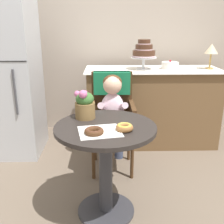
{
  "coord_description": "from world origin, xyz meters",
  "views": [
    {
      "loc": [
        0.01,
        -1.74,
        1.4
      ],
      "look_at": [
        0.05,
        0.15,
        0.77
      ],
      "focal_mm": 42.84,
      "sensor_mm": 36.0,
      "label": 1
    }
  ],
  "objects_px": {
    "flower_vase": "(85,104)",
    "table_lamp": "(211,50)",
    "seated_child": "(112,106)",
    "cafe_table": "(106,153)",
    "tiered_cake_stand": "(144,52)",
    "donut_front": "(94,131)",
    "wicker_chair": "(112,105)",
    "donut_mid": "(125,127)",
    "round_layer_cake": "(170,65)",
    "refrigerator": "(7,78)"
  },
  "relations": [
    {
      "from": "round_layer_cake",
      "to": "donut_front",
      "type": "bearing_deg",
      "value": -119.18
    },
    {
      "from": "seated_child",
      "to": "table_lamp",
      "type": "distance_m",
      "value": 1.41
    },
    {
      "from": "cafe_table",
      "to": "seated_child",
      "type": "distance_m",
      "value": 0.62
    },
    {
      "from": "wicker_chair",
      "to": "cafe_table",
      "type": "bearing_deg",
      "value": -88.09
    },
    {
      "from": "flower_vase",
      "to": "refrigerator",
      "type": "bearing_deg",
      "value": 133.8
    },
    {
      "from": "cafe_table",
      "to": "donut_front",
      "type": "bearing_deg",
      "value": -116.57
    },
    {
      "from": "donut_front",
      "to": "seated_child",
      "type": "bearing_deg",
      "value": 79.41
    },
    {
      "from": "wicker_chair",
      "to": "table_lamp",
      "type": "distance_m",
      "value": 1.35
    },
    {
      "from": "donut_front",
      "to": "table_lamp",
      "type": "bearing_deg",
      "value": 48.72
    },
    {
      "from": "tiered_cake_stand",
      "to": "refrigerator",
      "type": "height_order",
      "value": "refrigerator"
    },
    {
      "from": "donut_front",
      "to": "flower_vase",
      "type": "xyz_separation_m",
      "value": [
        -0.08,
        0.31,
        0.09
      ]
    },
    {
      "from": "seated_child",
      "to": "round_layer_cake",
      "type": "relative_size",
      "value": 3.73
    },
    {
      "from": "wicker_chair",
      "to": "seated_child",
      "type": "bearing_deg",
      "value": -83.14
    },
    {
      "from": "donut_mid",
      "to": "cafe_table",
      "type": "bearing_deg",
      "value": 143.9
    },
    {
      "from": "wicker_chair",
      "to": "round_layer_cake",
      "type": "height_order",
      "value": "round_layer_cake"
    },
    {
      "from": "table_lamp",
      "to": "refrigerator",
      "type": "bearing_deg",
      "value": -174.83
    },
    {
      "from": "flower_vase",
      "to": "refrigerator",
      "type": "xyz_separation_m",
      "value": [
        -0.9,
        0.94,
        0.02
      ]
    },
    {
      "from": "donut_mid",
      "to": "round_layer_cake",
      "type": "bearing_deg",
      "value": 66.39
    },
    {
      "from": "tiered_cake_stand",
      "to": "seated_child",
      "type": "bearing_deg",
      "value": -117.62
    },
    {
      "from": "donut_mid",
      "to": "refrigerator",
      "type": "xyz_separation_m",
      "value": [
        -1.18,
        1.19,
        0.11
      ]
    },
    {
      "from": "cafe_table",
      "to": "tiered_cake_stand",
      "type": "height_order",
      "value": "tiered_cake_stand"
    },
    {
      "from": "seated_child",
      "to": "round_layer_cake",
      "type": "distance_m",
      "value": 1.03
    },
    {
      "from": "tiered_cake_stand",
      "to": "wicker_chair",
      "type": "bearing_deg",
      "value": -123.86
    },
    {
      "from": "cafe_table",
      "to": "wicker_chair",
      "type": "height_order",
      "value": "wicker_chair"
    },
    {
      "from": "cafe_table",
      "to": "table_lamp",
      "type": "xyz_separation_m",
      "value": [
        1.2,
        1.3,
        0.61
      ]
    },
    {
      "from": "flower_vase",
      "to": "round_layer_cake",
      "type": "bearing_deg",
      "value": 52.17
    },
    {
      "from": "cafe_table",
      "to": "flower_vase",
      "type": "xyz_separation_m",
      "value": [
        -0.15,
        0.16,
        0.32
      ]
    },
    {
      "from": "cafe_table",
      "to": "seated_child",
      "type": "height_order",
      "value": "seated_child"
    },
    {
      "from": "tiered_cake_stand",
      "to": "refrigerator",
      "type": "bearing_deg",
      "value": -172.33
    },
    {
      "from": "wicker_chair",
      "to": "refrigerator",
      "type": "bearing_deg",
      "value": 169.34
    },
    {
      "from": "wicker_chair",
      "to": "donut_mid",
      "type": "xyz_separation_m",
      "value": [
        0.06,
        -0.84,
        0.1
      ]
    },
    {
      "from": "wicker_chair",
      "to": "seated_child",
      "type": "distance_m",
      "value": 0.16
    },
    {
      "from": "tiered_cake_stand",
      "to": "round_layer_cake",
      "type": "xyz_separation_m",
      "value": [
        0.31,
        0.02,
        -0.16
      ]
    },
    {
      "from": "flower_vase",
      "to": "table_lamp",
      "type": "distance_m",
      "value": 1.79
    },
    {
      "from": "donut_mid",
      "to": "table_lamp",
      "type": "distance_m",
      "value": 1.8
    },
    {
      "from": "round_layer_cake",
      "to": "refrigerator",
      "type": "distance_m",
      "value": 1.81
    },
    {
      "from": "tiered_cake_stand",
      "to": "table_lamp",
      "type": "height_order",
      "value": "tiered_cake_stand"
    },
    {
      "from": "flower_vase",
      "to": "round_layer_cake",
      "type": "relative_size",
      "value": 1.17
    },
    {
      "from": "table_lamp",
      "to": "refrigerator",
      "type": "distance_m",
      "value": 2.27
    },
    {
      "from": "round_layer_cake",
      "to": "table_lamp",
      "type": "relative_size",
      "value": 0.68
    },
    {
      "from": "seated_child",
      "to": "flower_vase",
      "type": "relative_size",
      "value": 3.18
    },
    {
      "from": "cafe_table",
      "to": "tiered_cake_stand",
      "type": "xyz_separation_m",
      "value": [
        0.44,
        1.3,
        0.59
      ]
    },
    {
      "from": "flower_vase",
      "to": "donut_front",
      "type": "bearing_deg",
      "value": -75.76
    },
    {
      "from": "wicker_chair",
      "to": "refrigerator",
      "type": "distance_m",
      "value": 1.19
    },
    {
      "from": "flower_vase",
      "to": "round_layer_cake",
      "type": "distance_m",
      "value": 1.47
    },
    {
      "from": "cafe_table",
      "to": "donut_mid",
      "type": "height_order",
      "value": "donut_mid"
    },
    {
      "from": "tiered_cake_stand",
      "to": "flower_vase",
      "type": "bearing_deg",
      "value": -117.32
    },
    {
      "from": "cafe_table",
      "to": "tiered_cake_stand",
      "type": "distance_m",
      "value": 1.49
    },
    {
      "from": "cafe_table",
      "to": "flower_vase",
      "type": "bearing_deg",
      "value": 132.92
    },
    {
      "from": "tiered_cake_stand",
      "to": "donut_front",
      "type": "bearing_deg",
      "value": -109.37
    }
  ]
}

